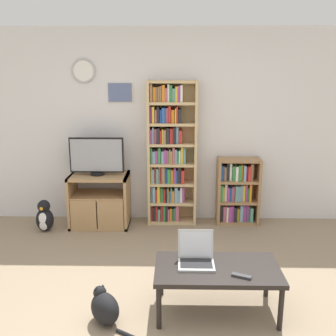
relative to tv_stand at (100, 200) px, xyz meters
name	(u,v)px	position (x,y,z in m)	size (l,w,h in m)	color
ground_plane	(154,322)	(0.84, -2.11, -0.35)	(18.00, 18.00, 0.00)	gray
wall_back	(162,127)	(0.84, 0.32, 0.95)	(5.64, 0.09, 2.60)	silver
tv_stand	(100,200)	(0.00, 0.00, 0.00)	(0.78, 0.50, 0.70)	tan
television	(97,156)	(-0.02, 0.01, 0.60)	(0.71, 0.18, 0.50)	black
bookshelf_tall	(169,155)	(0.94, 0.15, 0.59)	(0.65, 0.27, 1.93)	tan
bookshelf_short	(237,192)	(1.85, 0.15, 0.08)	(0.57, 0.28, 0.90)	#9E754C
coffee_table	(217,272)	(1.38, -1.94, 0.03)	(1.07, 0.58, 0.42)	black
laptop	(196,256)	(1.20, -1.86, 0.13)	(0.31, 0.29, 0.27)	#B7BABC
remote_near_laptop	(241,276)	(1.56, -2.10, 0.08)	(0.16, 0.10, 0.02)	#38383A
cat	(104,307)	(0.43, -2.11, -0.22)	(0.51, 0.45, 0.31)	black
penguin_figurine	(44,217)	(-0.69, -0.22, -0.16)	(0.23, 0.21, 0.42)	black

